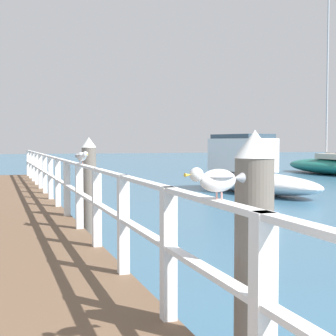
% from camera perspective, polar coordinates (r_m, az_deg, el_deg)
% --- Properties ---
extents(pier_deck, '(2.50, 24.42, 0.35)m').
position_cam_1_polar(pier_deck, '(12.40, -17.21, -5.00)').
color(pier_deck, brown).
rests_on(pier_deck, ground_plane).
extents(pier_railing, '(0.12, 22.94, 1.12)m').
position_cam_1_polar(pier_railing, '(12.39, -11.85, -0.91)').
color(pier_railing, white).
rests_on(pier_railing, pier_deck).
extents(dock_piling_near, '(0.29, 0.29, 1.93)m').
position_cam_1_polar(dock_piling_near, '(3.87, 9.27, -10.22)').
color(dock_piling_near, '#6B6056').
rests_on(dock_piling_near, ground_plane).
extents(dock_piling_far, '(0.29, 0.29, 1.93)m').
position_cam_1_polar(dock_piling_far, '(10.45, -8.54, -1.95)').
color(dock_piling_far, '#6B6056').
rests_on(dock_piling_far, ground_plane).
extents(seagull_foreground, '(0.47, 0.23, 0.21)m').
position_cam_1_polar(seagull_foreground, '(3.41, 5.33, -1.22)').
color(seagull_foreground, white).
rests_on(seagull_foreground, pier_railing).
extents(seagull_background, '(0.22, 0.47, 0.21)m').
position_cam_1_polar(seagull_background, '(8.86, -9.33, 1.28)').
color(seagull_background, white).
rests_on(seagull_background, pier_railing).
extents(boat_0, '(2.68, 7.68, 10.26)m').
position_cam_1_polar(boat_0, '(31.13, 17.20, 0.28)').
color(boat_0, '#197266').
rests_on(boat_0, ground_plane).
extents(boat_2, '(3.07, 7.13, 2.12)m').
position_cam_1_polar(boat_2, '(19.46, 8.78, -0.52)').
color(boat_2, white).
rests_on(boat_2, ground_plane).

